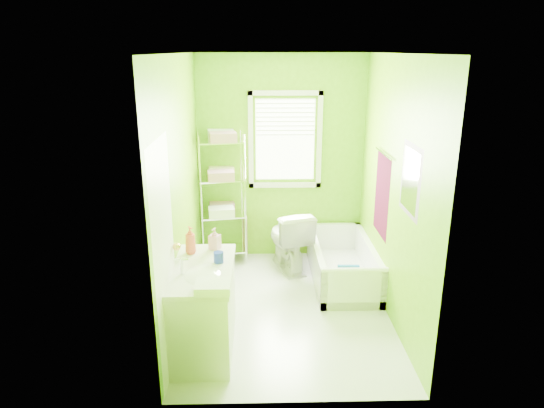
{
  "coord_description": "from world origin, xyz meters",
  "views": [
    {
      "loc": [
        -0.27,
        -4.58,
        2.63
      ],
      "look_at": [
        -0.15,
        0.25,
        1.09
      ],
      "focal_mm": 32.0,
      "sensor_mm": 36.0,
      "label": 1
    }
  ],
  "objects_px": {
    "bathtub": "(342,269)",
    "vanity": "(204,305)",
    "toilet": "(289,239)",
    "wire_shelf_unit": "(223,183)"
  },
  "relations": [
    {
      "from": "wire_shelf_unit",
      "to": "bathtub",
      "type": "bearing_deg",
      "value": -24.06
    },
    {
      "from": "bathtub",
      "to": "vanity",
      "type": "bearing_deg",
      "value": -138.68
    },
    {
      "from": "bathtub",
      "to": "toilet",
      "type": "xyz_separation_m",
      "value": [
        -0.62,
        0.37,
        0.24
      ]
    },
    {
      "from": "toilet",
      "to": "wire_shelf_unit",
      "type": "bearing_deg",
      "value": -34.73
    },
    {
      "from": "vanity",
      "to": "wire_shelf_unit",
      "type": "relative_size",
      "value": 0.64
    },
    {
      "from": "wire_shelf_unit",
      "to": "vanity",
      "type": "bearing_deg",
      "value": -91.78
    },
    {
      "from": "bathtub",
      "to": "vanity",
      "type": "distance_m",
      "value": 2.0
    },
    {
      "from": "bathtub",
      "to": "vanity",
      "type": "xyz_separation_m",
      "value": [
        -1.49,
        -1.31,
        0.28
      ]
    },
    {
      "from": "toilet",
      "to": "vanity",
      "type": "xyz_separation_m",
      "value": [
        -0.87,
        -1.68,
        0.04
      ]
    },
    {
      "from": "bathtub",
      "to": "toilet",
      "type": "bearing_deg",
      "value": 149.35
    }
  ]
}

